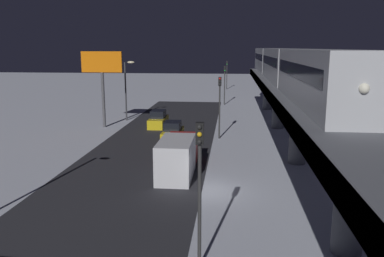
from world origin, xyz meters
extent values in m
plane|color=silver|center=(0.00, 0.00, 0.00)|extent=(240.00, 240.00, 0.00)
cube|color=#28282D|center=(6.14, 0.00, 0.00)|extent=(11.00, 87.51, 0.01)
cube|color=slate|center=(-6.62, 0.00, 5.42)|extent=(5.00, 87.51, 0.80)
cube|color=#38383D|center=(-4.24, 0.00, 5.42)|extent=(0.24, 85.76, 0.80)
cylinder|color=slate|center=(-6.62, -36.46, 2.51)|extent=(1.40, 1.40, 5.02)
cylinder|color=slate|center=(-6.62, -21.88, 2.51)|extent=(1.40, 1.40, 5.02)
cylinder|color=slate|center=(-6.62, -7.29, 2.51)|extent=(1.40, 1.40, 5.02)
cylinder|color=slate|center=(-6.62, 7.29, 2.51)|extent=(1.40, 1.40, 5.02)
cube|color=#B7BABF|center=(-6.62, -1.13, 7.52)|extent=(2.90, 18.00, 3.40)
cube|color=black|center=(-6.62, -1.13, 7.92)|extent=(2.94, 16.20, 0.90)
cube|color=#B7BABF|center=(-6.62, -19.73, 7.52)|extent=(2.90, 18.00, 3.40)
cube|color=black|center=(-6.62, -19.73, 7.92)|extent=(2.94, 16.20, 0.90)
cube|color=#B7BABF|center=(-6.62, -38.33, 7.52)|extent=(2.90, 18.00, 3.40)
cube|color=black|center=(-6.62, -38.33, 7.92)|extent=(2.94, 16.20, 0.90)
sphere|color=white|center=(-6.62, 7.92, 7.69)|extent=(0.44, 0.44, 0.44)
cube|color=gold|center=(4.74, -14.25, 0.55)|extent=(1.80, 4.48, 1.10)
cube|color=black|center=(4.74, -14.25, 1.54)|extent=(1.58, 2.15, 0.87)
cylinder|color=black|center=(5.60, -15.63, 0.32)|extent=(0.20, 0.64, 0.64)
cylinder|color=black|center=(3.89, -15.63, 0.32)|extent=(0.20, 0.64, 0.64)
cylinder|color=black|center=(5.60, -12.86, 0.32)|extent=(0.20, 0.64, 0.64)
cylinder|color=black|center=(3.89, -12.86, 0.32)|extent=(0.20, 0.64, 0.64)
cube|color=gold|center=(7.54, -21.33, 0.55)|extent=(1.80, 4.66, 1.10)
cube|color=black|center=(7.54, -21.33, 1.54)|extent=(1.58, 2.24, 0.87)
cube|color=#A51E1E|center=(2.74, -6.49, 1.20)|extent=(2.30, 2.20, 2.40)
cube|color=silver|center=(2.74, -2.69, 1.40)|extent=(2.40, 5.00, 2.80)
cylinder|color=#2D2D2D|center=(0.04, 9.35, 2.75)|extent=(0.16, 0.16, 5.50)
cube|color=black|center=(0.04, 9.35, 5.95)|extent=(0.32, 0.32, 0.90)
sphere|color=black|center=(0.04, 9.53, 6.25)|extent=(0.20, 0.20, 0.20)
sphere|color=yellow|center=(0.04, 9.53, 5.95)|extent=(0.20, 0.20, 0.20)
sphere|color=black|center=(0.04, 9.53, 5.65)|extent=(0.20, 0.20, 0.20)
cylinder|color=#2D2D2D|center=(0.04, -15.70, 2.75)|extent=(0.16, 0.16, 5.50)
cube|color=black|center=(0.04, -15.70, 5.95)|extent=(0.32, 0.32, 0.90)
sphere|color=red|center=(0.04, -15.52, 6.25)|extent=(0.20, 0.20, 0.20)
sphere|color=black|center=(0.04, -15.52, 5.95)|extent=(0.20, 0.20, 0.20)
sphere|color=black|center=(0.04, -15.52, 5.65)|extent=(0.20, 0.20, 0.20)
cylinder|color=#2D2D2D|center=(0.04, -40.74, 2.75)|extent=(0.16, 0.16, 5.50)
cube|color=black|center=(0.04, -40.74, 5.95)|extent=(0.32, 0.32, 0.90)
sphere|color=black|center=(0.04, -40.56, 6.25)|extent=(0.20, 0.20, 0.20)
sphere|color=black|center=(0.04, -40.56, 5.95)|extent=(0.20, 0.20, 0.20)
sphere|color=#19E53F|center=(0.04, -40.56, 5.65)|extent=(0.20, 0.20, 0.20)
cylinder|color=#2D2D2D|center=(0.04, -65.78, 2.75)|extent=(0.16, 0.16, 5.50)
cube|color=black|center=(0.04, -65.78, 5.95)|extent=(0.32, 0.32, 0.90)
sphere|color=black|center=(0.04, -65.60, 6.25)|extent=(0.20, 0.20, 0.20)
sphere|color=black|center=(0.04, -65.60, 5.95)|extent=(0.20, 0.20, 0.20)
sphere|color=#19E53F|center=(0.04, -65.60, 5.65)|extent=(0.20, 0.20, 0.20)
cylinder|color=#4C4C51|center=(13.91, -20.37, 3.25)|extent=(0.36, 0.36, 6.50)
cube|color=orange|center=(13.91, -20.37, 7.70)|extent=(4.80, 0.30, 2.40)
cylinder|color=#38383D|center=(12.44, -25.00, 3.75)|extent=(0.20, 0.20, 7.50)
ellipsoid|color=#F4E5B2|center=(11.64, -25.00, 7.50)|extent=(0.90, 0.44, 0.30)
camera|label=1|loc=(-1.21, 24.84, 9.34)|focal=37.09mm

